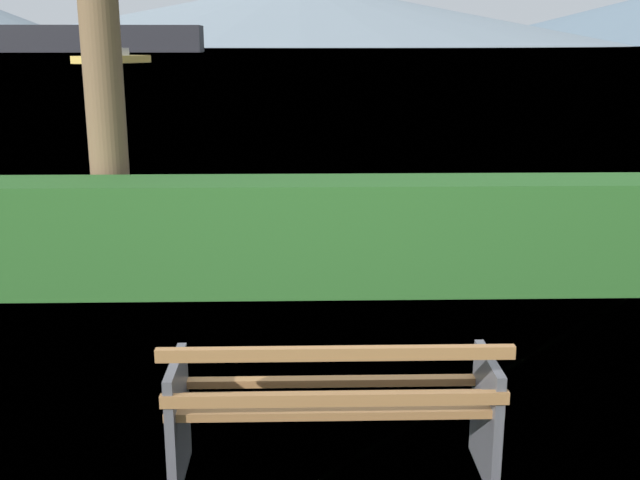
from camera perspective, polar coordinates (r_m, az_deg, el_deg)
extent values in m
plane|color=olive|center=(4.37, 0.95, -17.02)|extent=(1400.00, 1400.00, 0.00)
plane|color=#7A99A8|center=(311.17, -1.47, 14.22)|extent=(620.00, 620.00, 0.00)
cube|color=olive|center=(3.98, 1.11, -12.96)|extent=(1.74, 0.07, 0.04)
cube|color=olive|center=(4.15, 0.98, -11.72)|extent=(1.74, 0.07, 0.04)
cube|color=olive|center=(4.32, 0.86, -10.59)|extent=(1.74, 0.07, 0.04)
cube|color=olive|center=(3.86, 1.17, -11.88)|extent=(1.74, 0.05, 0.06)
cube|color=olive|center=(3.70, 1.23, -8.53)|extent=(1.74, 0.05, 0.06)
cube|color=#4C4C51|center=(4.23, -10.64, -13.16)|extent=(0.05, 0.51, 0.68)
cube|color=#4C4C51|center=(4.30, 12.41, -12.78)|extent=(0.05, 0.51, 0.68)
cube|color=#285B23|center=(7.15, -0.10, 0.36)|extent=(8.56, 0.71, 1.06)
cylinder|color=brown|center=(7.84, -16.17, 14.16)|extent=(0.38, 0.38, 4.60)
cube|color=#232328|center=(198.91, -22.12, 13.84)|extent=(89.15, 13.09, 6.20)
cube|color=silver|center=(241.06, -12.21, 13.89)|extent=(8.53, 5.33, 0.88)
cube|color=silver|center=(241.05, -12.23, 14.08)|extent=(3.38, 2.68, 0.75)
cube|color=gold|center=(91.52, -15.38, 12.97)|extent=(7.78, 9.27, 0.83)
cube|color=silver|center=(91.51, -15.41, 13.49)|extent=(3.72, 3.97, 0.85)
cone|color=gray|center=(539.76, -1.50, 16.65)|extent=(430.90, 430.90, 42.37)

